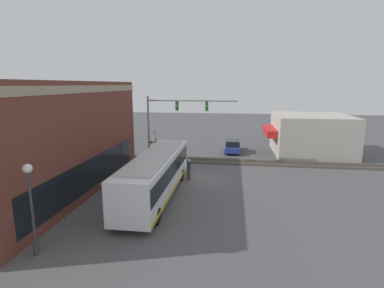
# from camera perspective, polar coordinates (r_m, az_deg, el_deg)

# --- Properties ---
(ground_plane) EXTENTS (120.00, 120.00, 0.00)m
(ground_plane) POSITION_cam_1_polar(r_m,az_deg,el_deg) (26.20, 1.82, -6.57)
(ground_plane) COLOR #4C4C4F
(brick_building) EXTENTS (19.11, 8.46, 8.26)m
(brick_building) POSITION_cam_1_polar(r_m,az_deg,el_deg) (24.72, -27.59, 0.92)
(brick_building) COLOR brown
(brick_building) RESTS_ON ground
(shop_building) EXTENTS (8.56, 9.43, 4.57)m
(shop_building) POSITION_cam_1_polar(r_m,az_deg,el_deg) (37.65, 21.58, 1.73)
(shop_building) COLOR #B2ADA3
(shop_building) RESTS_ON ground
(city_bus) EXTENTS (12.20, 2.59, 3.15)m
(city_bus) POSITION_cam_1_polar(r_m,az_deg,el_deg) (21.76, -6.88, -5.59)
(city_bus) COLOR silver
(city_bus) RESTS_ON ground
(traffic_signal_gantry) EXTENTS (0.42, 8.98, 6.88)m
(traffic_signal_gantry) POSITION_cam_1_polar(r_m,az_deg,el_deg) (30.00, -3.54, 5.63)
(traffic_signal_gantry) COLOR gray
(traffic_signal_gantry) RESTS_ON ground
(crossing_signal) EXTENTS (1.41, 1.18, 3.81)m
(crossing_signal) POSITION_cam_1_polar(r_m,az_deg,el_deg) (30.35, -6.96, 0.31)
(crossing_signal) COLOR gray
(crossing_signal) RESTS_ON ground
(streetlamp) EXTENTS (0.44, 0.44, 4.50)m
(streetlamp) POSITION_cam_1_polar(r_m,az_deg,el_deg) (15.99, -28.32, -9.61)
(streetlamp) COLOR #38383A
(streetlamp) RESTS_ON ground
(rail_track_near) EXTENTS (2.60, 60.00, 0.15)m
(rail_track_near) POSITION_cam_1_polar(r_m,az_deg,el_deg) (31.93, 2.98, -3.24)
(rail_track_near) COLOR #332D28
(rail_track_near) RESTS_ON ground
(parked_car_blue) EXTENTS (4.57, 1.82, 1.50)m
(parked_car_blue) POSITION_cam_1_polar(r_m,az_deg,el_deg) (36.37, 7.74, -0.45)
(parked_car_blue) COLOR navy
(parked_car_blue) RESTS_ON ground
(pedestrian_near_bus) EXTENTS (0.34, 0.34, 1.79)m
(pedestrian_near_bus) POSITION_cam_1_polar(r_m,az_deg,el_deg) (25.67, -0.59, -4.79)
(pedestrian_near_bus) COLOR #473828
(pedestrian_near_bus) RESTS_ON ground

